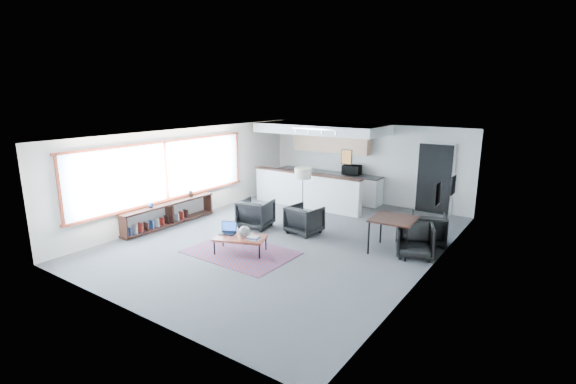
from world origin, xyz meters
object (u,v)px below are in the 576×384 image
Objects in this scene: dining_chair_far at (428,229)px; dining_chair_near at (415,241)px; armchair_left at (256,212)px; microwave at (352,169)px; armchair_right at (304,218)px; coffee_table at (240,238)px; laptop at (228,230)px; book_stack at (254,238)px; ceramic_pot at (244,232)px; dining_table at (394,221)px; floor_lamp at (303,175)px.

dining_chair_near is at bearing 71.07° from dining_chair_far.
armchair_left is 4.09m from microwave.
armchair_right is 1.39× the size of microwave.
laptop reaches higher than coffee_table.
coffee_table is 3.96× the size of book_stack.
dining_table is (2.74, 2.01, 0.22)m from ceramic_pot.
dining_table is 4.54m from microwave.
microwave reaches higher than armchair_right.
dining_chair_near is 0.97× the size of dining_chair_far.
ceramic_pot is 0.83× the size of book_stack.
ceramic_pot is 3.83m from dining_chair_near.
armchair_right is 0.51× the size of floor_lamp.
floor_lamp is 2.28× the size of dining_chair_near.
dining_chair_far is at bearing -152.40° from armchair_right.
dining_table is at bearing 175.05° from armchair_left.
coffee_table is 4.80× the size of ceramic_pot.
book_stack is at bearing -2.22° from ceramic_pot.
armchair_left is (-0.90, 1.67, 0.07)m from coffee_table.
dining_chair_near is at bearing -171.83° from armchair_right.
dining_table is (2.47, 2.02, 0.32)m from book_stack.
book_stack is 1.96m from armchair_right.
dining_table is at bearing 8.00° from laptop.
armchair_left is (-0.47, 1.60, -0.03)m from laptop.
armchair_left reaches higher than laptop.
coffee_table is 1.82× the size of dining_chair_far.
armchair_right is 0.80× the size of dining_table.
floor_lamp reaches higher than dining_chair_far.
coffee_table is at bearing -153.62° from ceramic_pot.
book_stack is at bearing -167.73° from dining_chair_near.
armchair_left is 1.18× the size of dining_chair_far.
book_stack is (0.79, -0.04, -0.04)m from laptop.
dining_chair_near is (2.88, 0.07, -0.06)m from armchair_right.
armchair_right is at bearing -53.88° from floor_lamp.
armchair_left is 1.63m from floor_lamp.
microwave reaches higher than dining_chair_near.
coffee_table is at bearing -144.07° from dining_table.
coffee_table is 4.55m from dining_chair_far.
book_stack is at bearing -92.00° from microwave.
laptop is 4.26m from dining_chair_near.
book_stack is 0.39× the size of armchair_left.
book_stack is at bearing -16.74° from coffee_table.
book_stack is 0.32× the size of dining_table.
floor_lamp reaches higher than laptop.
armchair_left is 1.45× the size of microwave.
armchair_right reaches higher than ceramic_pot.
floor_lamp is at bearing 57.86° from laptop.
dining_chair_far is (3.77, 3.02, -0.10)m from laptop.
dining_chair_far is (3.25, 3.05, -0.15)m from ceramic_pot.
book_stack is 0.46× the size of dining_chair_far.
book_stack is at bearing 26.91° from dining_chair_far.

